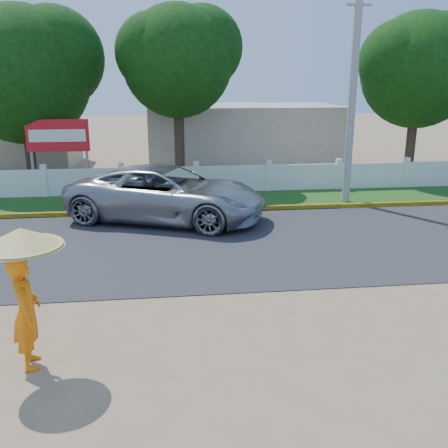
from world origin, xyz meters
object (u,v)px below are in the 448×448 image
utility_pole (352,97)px  monk_with_parasol (24,278)px  vehicle (167,194)px  billboard (58,139)px

utility_pole → monk_with_parasol: utility_pole is taller
monk_with_parasol → vehicle: bearing=74.9°
utility_pole → billboard: size_ratio=2.63×
utility_pole → vehicle: utility_pole is taller
monk_with_parasol → billboard: (-2.02, 13.66, 0.63)m
utility_pole → monk_with_parasol: bearing=-131.4°
monk_with_parasol → billboard: size_ratio=0.79×
vehicle → billboard: billboard is taller
utility_pole → billboard: utility_pole is taller
vehicle → monk_with_parasol: bearing=-173.1°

